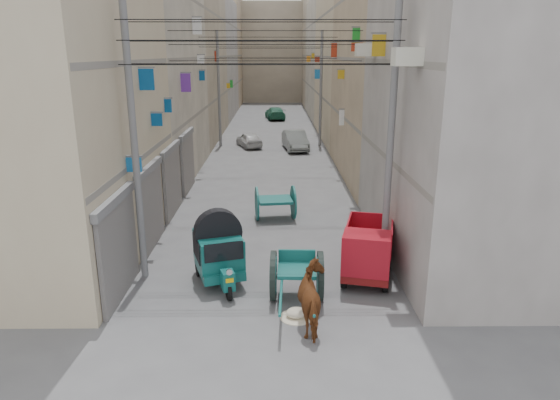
{
  "coord_description": "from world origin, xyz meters",
  "views": [
    {
      "loc": [
        0.35,
        -7.88,
        6.48
      ],
      "look_at": [
        0.49,
        6.5,
        2.24
      ],
      "focal_mm": 32.0,
      "sensor_mm": 36.0,
      "label": 1
    }
  ],
  "objects_px": {
    "mini_truck": "(367,254)",
    "distant_car_grey": "(295,140)",
    "second_cart": "(275,202)",
    "horse": "(315,299)",
    "distant_car_green": "(275,113)",
    "tonga_cart": "(297,275)",
    "feed_sack": "(296,313)",
    "auto_rickshaw": "(219,250)",
    "distant_car_white": "(249,140)"
  },
  "relations": [
    {
      "from": "tonga_cart",
      "to": "horse",
      "type": "bearing_deg",
      "value": -73.19
    },
    {
      "from": "distant_car_white",
      "to": "tonga_cart",
      "type": "bearing_deg",
      "value": 76.58
    },
    {
      "from": "auto_rickshaw",
      "to": "second_cart",
      "type": "xyz_separation_m",
      "value": [
        1.65,
        5.74,
        -0.26
      ]
    },
    {
      "from": "distant_car_grey",
      "to": "auto_rickshaw",
      "type": "bearing_deg",
      "value": -105.74
    },
    {
      "from": "auto_rickshaw",
      "to": "tonga_cart",
      "type": "height_order",
      "value": "auto_rickshaw"
    },
    {
      "from": "feed_sack",
      "to": "distant_car_grey",
      "type": "xyz_separation_m",
      "value": [
        0.87,
        23.06,
        0.52
      ]
    },
    {
      "from": "auto_rickshaw",
      "to": "feed_sack",
      "type": "bearing_deg",
      "value": -61.98
    },
    {
      "from": "tonga_cart",
      "to": "distant_car_white",
      "type": "bearing_deg",
      "value": 98.37
    },
    {
      "from": "mini_truck",
      "to": "distant_car_grey",
      "type": "height_order",
      "value": "mini_truck"
    },
    {
      "from": "mini_truck",
      "to": "distant_car_green",
      "type": "height_order",
      "value": "mini_truck"
    },
    {
      "from": "tonga_cart",
      "to": "distant_car_grey",
      "type": "height_order",
      "value": "tonga_cart"
    },
    {
      "from": "horse",
      "to": "distant_car_white",
      "type": "bearing_deg",
      "value": -90.52
    },
    {
      "from": "distant_car_white",
      "to": "feed_sack",
      "type": "bearing_deg",
      "value": 76.22
    },
    {
      "from": "mini_truck",
      "to": "second_cart",
      "type": "bearing_deg",
      "value": 129.13
    },
    {
      "from": "second_cart",
      "to": "distant_car_grey",
      "type": "xyz_separation_m",
      "value": [
        1.4,
        15.19,
        -0.08
      ]
    },
    {
      "from": "auto_rickshaw",
      "to": "tonga_cart",
      "type": "xyz_separation_m",
      "value": [
        2.23,
        -1.12,
        -0.28
      ]
    },
    {
      "from": "feed_sack",
      "to": "distant_car_green",
      "type": "height_order",
      "value": "distant_car_green"
    },
    {
      "from": "second_cart",
      "to": "horse",
      "type": "relative_size",
      "value": 0.94
    },
    {
      "from": "feed_sack",
      "to": "second_cart",
      "type": "bearing_deg",
      "value": 93.86
    },
    {
      "from": "mini_truck",
      "to": "distant_car_green",
      "type": "bearing_deg",
      "value": 107.75
    },
    {
      "from": "auto_rickshaw",
      "to": "distant_car_green",
      "type": "relative_size",
      "value": 0.59
    },
    {
      "from": "mini_truck",
      "to": "second_cart",
      "type": "height_order",
      "value": "mini_truck"
    },
    {
      "from": "tonga_cart",
      "to": "horse",
      "type": "height_order",
      "value": "horse"
    },
    {
      "from": "second_cart",
      "to": "horse",
      "type": "bearing_deg",
      "value": -90.42
    },
    {
      "from": "mini_truck",
      "to": "distant_car_grey",
      "type": "relative_size",
      "value": 0.82
    },
    {
      "from": "mini_truck",
      "to": "distant_car_grey",
      "type": "bearing_deg",
      "value": 107.23
    },
    {
      "from": "tonga_cart",
      "to": "distant_car_white",
      "type": "height_order",
      "value": "tonga_cart"
    },
    {
      "from": "auto_rickshaw",
      "to": "horse",
      "type": "bearing_deg",
      "value": -62.62
    },
    {
      "from": "distant_car_white",
      "to": "mini_truck",
      "type": "bearing_deg",
      "value": 82.32
    },
    {
      "from": "distant_car_white",
      "to": "distant_car_green",
      "type": "height_order",
      "value": "distant_car_green"
    },
    {
      "from": "second_cart",
      "to": "distant_car_white",
      "type": "height_order",
      "value": "second_cart"
    },
    {
      "from": "auto_rickshaw",
      "to": "tonga_cart",
      "type": "bearing_deg",
      "value": -44.35
    },
    {
      "from": "distant_car_grey",
      "to": "distant_car_green",
      "type": "height_order",
      "value": "distant_car_grey"
    },
    {
      "from": "second_cart",
      "to": "feed_sack",
      "type": "bearing_deg",
      "value": -93.13
    },
    {
      "from": "mini_truck",
      "to": "distant_car_white",
      "type": "height_order",
      "value": "mini_truck"
    },
    {
      "from": "distant_car_green",
      "to": "distant_car_grey",
      "type": "bearing_deg",
      "value": 87.21
    },
    {
      "from": "tonga_cart",
      "to": "second_cart",
      "type": "relative_size",
      "value": 1.8
    },
    {
      "from": "second_cart",
      "to": "distant_car_green",
      "type": "relative_size",
      "value": 0.4
    },
    {
      "from": "auto_rickshaw",
      "to": "tonga_cart",
      "type": "distance_m",
      "value": 2.51
    },
    {
      "from": "distant_car_green",
      "to": "mini_truck",
      "type": "bearing_deg",
      "value": 86.57
    },
    {
      "from": "horse",
      "to": "auto_rickshaw",
      "type": "bearing_deg",
      "value": -52.04
    },
    {
      "from": "horse",
      "to": "distant_car_green",
      "type": "xyz_separation_m",
      "value": [
        -0.94,
        40.31,
        -0.15
      ]
    },
    {
      "from": "feed_sack",
      "to": "distant_car_green",
      "type": "xyz_separation_m",
      "value": [
        -0.51,
        39.83,
        0.48
      ]
    },
    {
      "from": "tonga_cart",
      "to": "second_cart",
      "type": "height_order",
      "value": "second_cart"
    },
    {
      "from": "tonga_cart",
      "to": "distant_car_green",
      "type": "height_order",
      "value": "tonga_cart"
    },
    {
      "from": "auto_rickshaw",
      "to": "second_cart",
      "type": "bearing_deg",
      "value": 56.31
    },
    {
      "from": "feed_sack",
      "to": "tonga_cart",
      "type": "bearing_deg",
      "value": 87.42
    },
    {
      "from": "feed_sack",
      "to": "horse",
      "type": "relative_size",
      "value": 0.29
    },
    {
      "from": "mini_truck",
      "to": "distant_car_green",
      "type": "xyz_separation_m",
      "value": [
        -2.68,
        37.63,
        -0.2
      ]
    },
    {
      "from": "auto_rickshaw",
      "to": "distant_car_grey",
      "type": "height_order",
      "value": "auto_rickshaw"
    }
  ]
}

